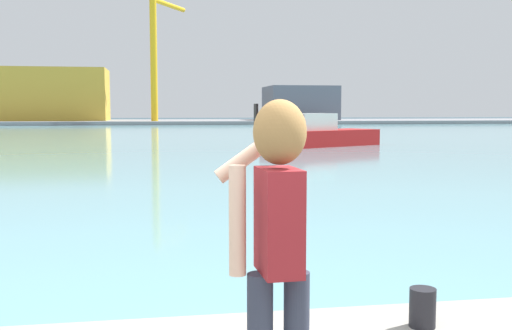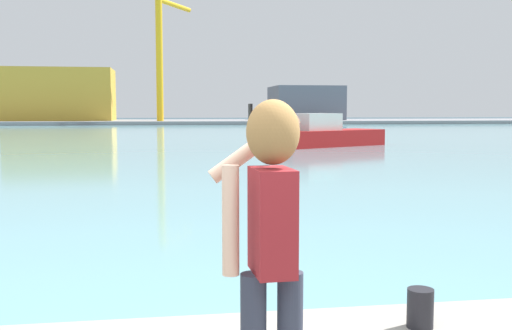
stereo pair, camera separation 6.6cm
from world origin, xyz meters
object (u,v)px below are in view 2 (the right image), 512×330
(warehouse_right, at_px, (305,103))
(warehouse_left, at_px, (61,95))
(boat_moored, at_px, (324,135))
(person_photographer, at_px, (270,228))
(harbor_bollard, at_px, (420,308))
(port_crane, at_px, (163,47))

(warehouse_right, bearing_deg, warehouse_left, -178.20)
(warehouse_left, bearing_deg, warehouse_right, 1.80)
(boat_moored, height_order, warehouse_right, warehouse_right)
(person_photographer, relative_size, harbor_bollard, 5.71)
(harbor_bollard, height_order, port_crane, port_crane)
(harbor_bollard, distance_m, port_crane, 85.72)
(person_photographer, distance_m, port_crane, 86.75)
(person_photographer, xyz_separation_m, boat_moored, (8.82, 30.70, -0.84))
(boat_moored, relative_size, warehouse_right, 0.69)
(person_photographer, relative_size, port_crane, 0.09)
(warehouse_left, relative_size, warehouse_right, 1.43)
(person_photographer, distance_m, harbor_bollard, 2.04)
(port_crane, bearing_deg, boat_moored, -80.43)
(harbor_bollard, xyz_separation_m, warehouse_right, (21.50, 92.06, 2.65))
(warehouse_right, height_order, port_crane, port_crane)
(person_photographer, height_order, port_crane, port_crane)
(boat_moored, height_order, warehouse_left, warehouse_left)
(harbor_bollard, bearing_deg, warehouse_left, 100.97)
(boat_moored, bearing_deg, person_photographer, -133.57)
(boat_moored, height_order, port_crane, port_crane)
(boat_moored, xyz_separation_m, port_crane, (-9.35, 55.49, 10.75))
(boat_moored, distance_m, port_crane, 57.29)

